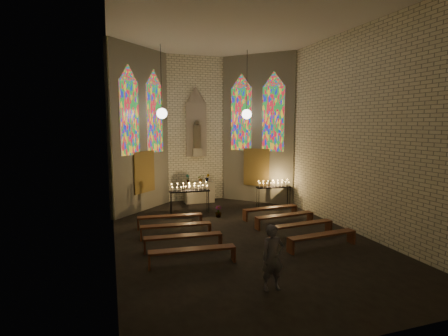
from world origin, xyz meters
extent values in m
plane|color=black|center=(0.00, 0.00, 0.00)|extent=(12.00, 12.00, 0.00)
cube|color=#F2EDCA|center=(0.00, 6.00, 3.50)|extent=(8.00, 0.02, 7.00)
cube|color=#F2EDCA|center=(0.00, -6.00, 3.50)|extent=(8.00, 0.02, 7.00)
cube|color=#F2EDCA|center=(-4.00, 0.00, 3.50)|extent=(0.02, 12.00, 7.00)
cube|color=#F2EDCA|center=(4.00, 0.00, 3.50)|extent=(0.02, 12.00, 7.00)
cube|color=silver|center=(0.00, 0.00, 7.00)|extent=(8.00, 12.00, 0.01)
cube|color=#F2EDCA|center=(-2.75, 4.75, 3.50)|extent=(2.72, 2.72, 7.00)
cube|color=#F2EDCA|center=(2.75, 4.75, 3.50)|extent=(2.72, 2.72, 7.00)
cube|color=#4C3F8C|center=(-3.21, 4.06, 4.00)|extent=(0.78, 0.78, 3.00)
cube|color=#4C3F8C|center=(-2.06, 5.21, 4.00)|extent=(0.78, 0.78, 3.00)
cube|color=#4C3F8C|center=(2.06, 5.21, 4.00)|extent=(0.78, 0.78, 3.00)
cube|color=#4C3F8C|center=(3.21, 4.06, 4.00)|extent=(0.78, 0.78, 3.00)
cube|color=brown|center=(-2.63, 4.63, 1.70)|extent=(0.95, 0.95, 1.80)
cube|color=brown|center=(2.63, 4.63, 1.70)|extent=(0.95, 0.95, 1.80)
cube|color=gray|center=(0.00, 5.92, 3.50)|extent=(1.00, 0.12, 2.60)
cone|color=gray|center=(0.00, 5.92, 5.15)|extent=(1.00, 1.00, 0.80)
cube|color=#B1AB91|center=(0.00, 5.78, 2.40)|extent=(0.45, 0.30, 0.40)
cylinder|color=brown|center=(0.00, 5.78, 3.15)|extent=(0.36, 0.36, 1.10)
sphere|color=brown|center=(0.00, 5.78, 3.80)|extent=(0.26, 0.26, 0.26)
sphere|color=white|center=(-1.90, 4.10, 4.20)|extent=(0.44, 0.44, 0.44)
cylinder|color=black|center=(-1.90, 4.10, 5.60)|extent=(0.02, 0.02, 2.80)
sphere|color=white|center=(1.90, 4.10, 4.20)|extent=(0.44, 0.44, 0.44)
cylinder|color=black|center=(1.90, 4.10, 5.60)|extent=(0.02, 0.02, 2.80)
cube|color=#B1AB91|center=(0.00, 5.45, 0.50)|extent=(1.40, 0.60, 1.00)
imported|color=#4C723F|center=(-0.55, 5.45, 1.19)|extent=(0.20, 0.14, 0.38)
imported|color=#4C723F|center=(0.08, 5.43, 1.17)|extent=(0.32, 0.29, 0.34)
imported|color=#4C723F|center=(0.41, 5.41, 1.19)|extent=(0.23, 0.20, 0.39)
imported|color=#4C723F|center=(0.07, 2.56, 0.23)|extent=(0.32, 0.32, 0.46)
cube|color=black|center=(-0.90, 3.49, 0.96)|extent=(1.69, 0.46, 0.05)
cylinder|color=black|center=(-1.69, 3.36, 0.47)|extent=(0.03, 0.03, 0.94)
cylinder|color=black|center=(-0.12, 3.31, 0.47)|extent=(0.03, 0.03, 0.94)
cylinder|color=black|center=(-1.68, 3.68, 0.47)|extent=(0.03, 0.03, 0.94)
cylinder|color=black|center=(-0.11, 3.62, 0.47)|extent=(0.03, 0.03, 0.94)
cube|color=black|center=(3.00, 3.48, 0.91)|extent=(1.61, 0.55, 0.05)
cylinder|color=black|center=(2.25, 3.42, 0.44)|extent=(0.03, 0.03, 0.89)
cylinder|color=black|center=(3.72, 3.25, 0.44)|extent=(0.03, 0.03, 0.89)
cylinder|color=black|center=(2.28, 3.71, 0.44)|extent=(0.03, 0.03, 0.89)
cylinder|color=black|center=(3.75, 3.55, 0.44)|extent=(0.03, 0.03, 0.89)
cube|color=#522917|center=(-2.02, 1.76, 0.42)|extent=(2.36, 0.52, 0.06)
cube|color=#522917|center=(-3.16, 1.86, 0.21)|extent=(0.08, 0.33, 0.42)
cube|color=#522917|center=(-0.89, 1.67, 0.21)|extent=(0.08, 0.33, 0.42)
cube|color=#522917|center=(2.02, 1.76, 0.42)|extent=(2.36, 0.52, 0.06)
cube|color=#522917|center=(0.89, 1.67, 0.21)|extent=(0.08, 0.33, 0.42)
cube|color=#522917|center=(3.16, 1.86, 0.21)|extent=(0.08, 0.33, 0.42)
cube|color=#522917|center=(-2.02, 0.56, 0.42)|extent=(2.36, 0.52, 0.06)
cube|color=#522917|center=(-3.16, 0.66, 0.21)|extent=(0.08, 0.33, 0.42)
cube|color=#522917|center=(-0.89, 0.47, 0.21)|extent=(0.08, 0.33, 0.42)
cube|color=#522917|center=(2.02, 0.56, 0.42)|extent=(2.36, 0.52, 0.06)
cube|color=#522917|center=(0.89, 0.47, 0.21)|extent=(0.08, 0.33, 0.42)
cube|color=#522917|center=(3.16, 0.66, 0.21)|extent=(0.08, 0.33, 0.42)
cube|color=#522917|center=(-2.02, -0.64, 0.42)|extent=(2.36, 0.52, 0.06)
cube|color=#522917|center=(-3.16, -0.54, 0.21)|extent=(0.08, 0.33, 0.42)
cube|color=#522917|center=(-0.89, -0.73, 0.21)|extent=(0.08, 0.33, 0.42)
cube|color=#522917|center=(2.02, -0.64, 0.42)|extent=(2.36, 0.52, 0.06)
cube|color=#522917|center=(0.89, -0.73, 0.21)|extent=(0.08, 0.33, 0.42)
cube|color=#522917|center=(3.16, -0.54, 0.21)|extent=(0.08, 0.33, 0.42)
cube|color=#522917|center=(-2.02, -1.84, 0.42)|extent=(2.36, 0.52, 0.06)
cube|color=#522917|center=(-3.16, -1.74, 0.21)|extent=(0.08, 0.33, 0.42)
cube|color=#522917|center=(-0.89, -1.93, 0.21)|extent=(0.08, 0.33, 0.42)
cube|color=#522917|center=(2.02, -1.84, 0.42)|extent=(2.36, 0.52, 0.06)
cube|color=#522917|center=(0.89, -1.93, 0.21)|extent=(0.08, 0.33, 0.42)
cube|color=#522917|center=(3.16, -1.74, 0.21)|extent=(0.08, 0.33, 0.42)
imported|color=#52505B|center=(-0.60, -3.79, 0.76)|extent=(0.56, 0.37, 1.52)
camera|label=1|loc=(-4.03, -10.66, 3.78)|focal=28.00mm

